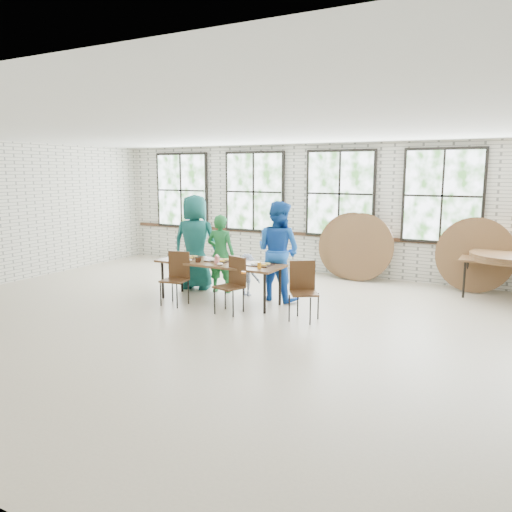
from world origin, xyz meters
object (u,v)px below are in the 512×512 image
Objects in this scene: dining_table at (220,265)px; chair_near_right at (233,280)px; storage_table at (512,263)px; chair_near_left at (177,273)px.

dining_table is 0.75m from chair_near_right.
chair_near_right is (0.57, -0.47, -0.13)m from dining_table.
storage_table is at bearing 55.89° from chair_near_right.
storage_table is (5.32, 3.18, 0.13)m from chair_near_left.
chair_near_left is at bearing -140.77° from dining_table.
chair_near_left is at bearing -161.12° from chair_near_right.
dining_table is 0.79m from chair_near_left.
dining_table is 1.33× the size of storage_table.
dining_table is 5.43m from storage_table.
chair_near_left is at bearing -148.63° from storage_table.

